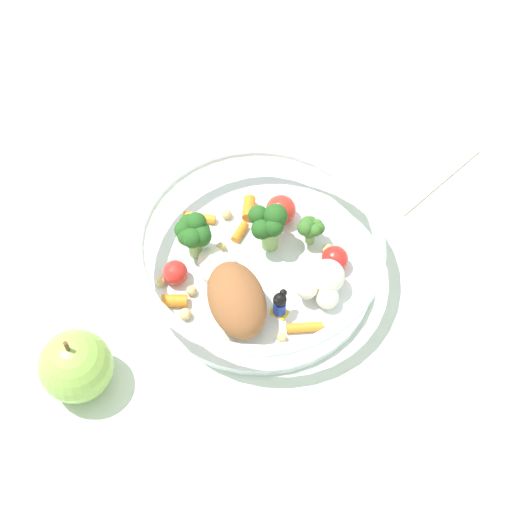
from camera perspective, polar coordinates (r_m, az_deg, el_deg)
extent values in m
plane|color=silver|center=(0.76, -0.37, -0.47)|extent=(2.40, 2.40, 0.00)
cylinder|color=white|center=(0.75, 0.00, -1.08)|extent=(0.23, 0.23, 0.01)
torus|color=white|center=(0.71, 0.00, 0.91)|extent=(0.24, 0.24, 0.01)
ellipsoid|color=brown|center=(0.70, -1.46, -3.31)|extent=(0.07, 0.09, 0.05)
cylinder|color=#8EB766|center=(0.75, -4.59, 0.82)|extent=(0.01, 0.01, 0.03)
sphere|color=#23561E|center=(0.73, -5.19, 1.51)|extent=(0.02, 0.02, 0.02)
sphere|color=#23561E|center=(0.72, -4.82, 1.35)|extent=(0.02, 0.02, 0.02)
sphere|color=#23561E|center=(0.72, -4.21, 1.52)|extent=(0.02, 0.02, 0.02)
sphere|color=#23561E|center=(0.73, -4.10, 1.97)|extent=(0.02, 0.02, 0.02)
sphere|color=#23561E|center=(0.73, -4.53, 2.50)|extent=(0.02, 0.02, 0.02)
sphere|color=#23561E|center=(0.73, -5.04, 2.36)|extent=(0.02, 0.02, 0.02)
sphere|color=#23561E|center=(0.73, -5.48, 1.99)|extent=(0.02, 0.02, 0.02)
cylinder|color=#7FAD5B|center=(0.76, 4.07, 1.44)|extent=(0.01, 0.01, 0.02)
sphere|color=#386B28|center=(0.74, 3.70, 2.09)|extent=(0.02, 0.02, 0.02)
sphere|color=#386B28|center=(0.74, 4.02, 1.83)|extent=(0.01, 0.01, 0.01)
sphere|color=#386B28|center=(0.74, 4.46, 1.93)|extent=(0.01, 0.01, 0.01)
sphere|color=#386B28|center=(0.75, 4.71, 2.10)|extent=(0.01, 0.01, 0.01)
sphere|color=#386B28|center=(0.75, 4.59, 2.34)|extent=(0.01, 0.01, 0.01)
sphere|color=#386B28|center=(0.75, 4.10, 2.54)|extent=(0.01, 0.01, 0.01)
sphere|color=#386B28|center=(0.75, 3.88, 2.56)|extent=(0.01, 0.01, 0.01)
sphere|color=#386B28|center=(0.74, 3.83, 2.27)|extent=(0.02, 0.02, 0.02)
cylinder|color=#7FAD5B|center=(0.75, 0.97, 1.47)|extent=(0.02, 0.02, 0.03)
sphere|color=#23561E|center=(0.73, 0.38, 2.08)|extent=(0.02, 0.02, 0.02)
sphere|color=#23561E|center=(0.72, 1.33, 2.19)|extent=(0.02, 0.02, 0.02)
sphere|color=#23561E|center=(0.72, 1.60, 2.90)|extent=(0.02, 0.02, 0.02)
sphere|color=#23561E|center=(0.74, 1.27, 3.26)|extent=(0.02, 0.02, 0.02)
sphere|color=#23561E|center=(0.73, 0.17, 3.10)|extent=(0.02, 0.02, 0.02)
sphere|color=silver|center=(0.73, -3.51, -1.10)|extent=(0.02, 0.02, 0.02)
sphere|color=silver|center=(0.73, -2.31, -1.57)|extent=(0.03, 0.03, 0.03)
sphere|color=silver|center=(0.73, -2.48, -0.70)|extent=(0.03, 0.03, 0.03)
sphere|color=silver|center=(0.74, -3.32, -0.34)|extent=(0.03, 0.03, 0.03)
sphere|color=silver|center=(0.71, 3.82, -2.39)|extent=(0.02, 0.02, 0.02)
sphere|color=silver|center=(0.72, 5.38, -3.13)|extent=(0.02, 0.02, 0.02)
sphere|color=silver|center=(0.72, 5.39, -1.53)|extent=(0.03, 0.03, 0.03)
sphere|color=silver|center=(0.72, 4.34, -1.91)|extent=(0.03, 0.03, 0.03)
cube|color=yellow|center=(0.72, 1.76, -4.24)|extent=(0.02, 0.02, 0.00)
cylinder|color=#1933B2|center=(0.71, 1.78, -3.84)|extent=(0.02, 0.02, 0.02)
sphere|color=black|center=(0.70, 1.81, -3.28)|extent=(0.01, 0.01, 0.01)
sphere|color=black|center=(0.69, 1.57, -3.42)|extent=(0.01, 0.01, 0.01)
sphere|color=black|center=(0.70, 2.07, -2.78)|extent=(0.01, 0.01, 0.01)
cylinder|color=orange|center=(0.76, -1.22, 1.81)|extent=(0.02, 0.02, 0.01)
cylinder|color=orange|center=(0.78, -0.55, 3.62)|extent=(0.03, 0.03, 0.01)
cylinder|color=orange|center=(0.72, -5.96, -3.58)|extent=(0.03, 0.02, 0.01)
cylinder|color=orange|center=(0.71, 3.66, -5.37)|extent=(0.03, 0.03, 0.01)
cylinder|color=orange|center=(0.78, -4.29, 2.90)|extent=(0.03, 0.03, 0.01)
sphere|color=red|center=(0.73, -6.10, -1.25)|extent=(0.02, 0.02, 0.02)
sphere|color=red|center=(0.74, 5.94, -0.21)|extent=(0.03, 0.03, 0.03)
sphere|color=red|center=(0.77, 1.88, 3.49)|extent=(0.03, 0.03, 0.03)
sphere|color=tan|center=(0.70, 1.95, -6.16)|extent=(0.01, 0.01, 0.01)
sphere|color=tan|center=(0.75, 5.40, 0.52)|extent=(0.01, 0.01, 0.01)
sphere|color=#D1B775|center=(0.78, -2.22, 3.17)|extent=(0.01, 0.01, 0.01)
sphere|color=tan|center=(0.74, -7.17, -1.92)|extent=(0.01, 0.01, 0.01)
sphere|color=#D1B775|center=(0.75, -2.65, 0.67)|extent=(0.01, 0.01, 0.01)
sphere|color=#D1B775|center=(0.71, -5.34, -4.38)|extent=(0.01, 0.01, 0.01)
sphere|color=#D1B775|center=(0.70, -2.28, -6.71)|extent=(0.01, 0.01, 0.01)
sphere|color=#D1B775|center=(0.73, -4.72, -2.80)|extent=(0.01, 0.01, 0.01)
sphere|color=#8CB74C|center=(0.69, -13.38, -8.06)|extent=(0.07, 0.07, 0.07)
cylinder|color=brown|center=(0.65, -14.04, -6.60)|extent=(0.00, 0.00, 0.01)
cube|color=silver|center=(0.86, 10.42, 8.09)|extent=(0.14, 0.15, 0.01)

